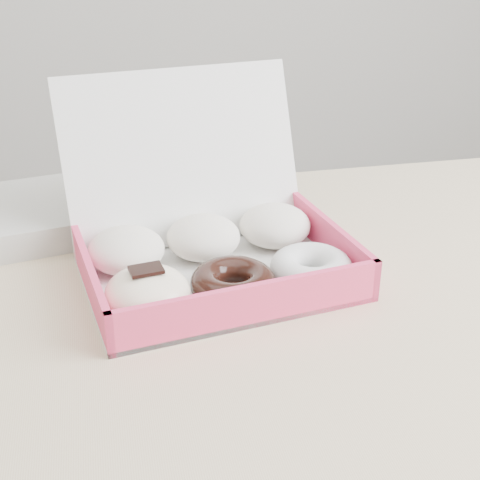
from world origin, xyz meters
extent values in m
cube|color=tan|center=(0.00, 0.00, 0.73)|extent=(1.20, 0.80, 0.04)
cylinder|color=tan|center=(0.55, 0.35, 0.35)|extent=(0.05, 0.05, 0.71)
cube|color=white|center=(-0.01, 0.07, 0.75)|extent=(0.34, 0.27, 0.01)
cube|color=#F13E69|center=(0.01, -0.03, 0.78)|extent=(0.30, 0.05, 0.05)
cube|color=white|center=(-0.02, 0.18, 0.78)|extent=(0.30, 0.05, 0.05)
cube|color=#F13E69|center=(-0.15, 0.05, 0.78)|extent=(0.04, 0.22, 0.05)
cube|color=#F13E69|center=(0.14, 0.09, 0.78)|extent=(0.04, 0.22, 0.05)
cube|color=white|center=(-0.03, 0.20, 0.86)|extent=(0.31, 0.13, 0.21)
ellipsoid|color=silver|center=(-0.11, 0.11, 0.78)|extent=(0.10, 0.10, 0.05)
ellipsoid|color=silver|center=(-0.01, 0.12, 0.78)|extent=(0.10, 0.10, 0.05)
ellipsoid|color=silver|center=(0.08, 0.14, 0.78)|extent=(0.10, 0.10, 0.05)
ellipsoid|color=#FFE9C6|center=(-0.09, 0.01, 0.78)|extent=(0.10, 0.10, 0.05)
cube|color=black|center=(-0.09, 0.01, 0.81)|extent=(0.04, 0.03, 0.00)
torus|color=black|center=(0.00, 0.02, 0.77)|extent=(0.11, 0.11, 0.03)
torus|color=white|center=(0.10, 0.03, 0.77)|extent=(0.11, 0.11, 0.03)
cube|color=beige|center=(-0.27, 0.26, 0.77)|extent=(0.27, 0.23, 0.04)
camera|label=1|loc=(-0.13, -0.61, 1.15)|focal=50.00mm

